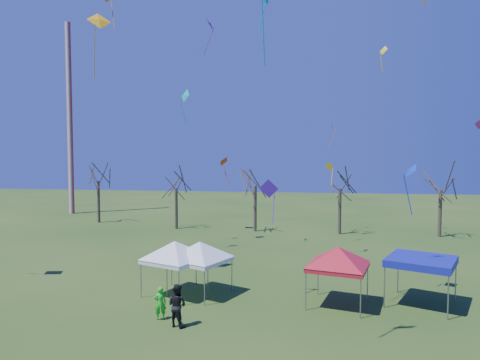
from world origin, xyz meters
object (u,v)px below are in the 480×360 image
object	(u,v)px
tent_red	(338,251)
tent_blue	(421,262)
tree_2	(255,170)
tree_4	(441,173)
radio_mast	(70,119)
tent_white_west	(175,245)
person_dark	(177,305)
tree_0	(98,166)
tree_3	(340,172)
person_green	(160,303)
tent_white_mid	(200,245)
tree_1	(176,174)

from	to	relation	value
tent_red	tent_blue	distance (m)	4.39
tree_2	tree_4	xyz separation A→B (m)	(17.72, -0.38, -0.23)
radio_mast	tent_white_west	xyz separation A→B (m)	(23.42, -30.04, -9.68)
tree_4	radio_mast	bearing A→B (deg)	167.01
radio_mast	tent_blue	bearing A→B (deg)	-39.10
radio_mast	tree_4	world-z (taller)	radio_mast
radio_mast	tree_4	size ratio (longest dim) A/B	3.17
radio_mast	person_dark	distance (m)	43.82
tent_red	tree_0	bearing A→B (deg)	136.50
tree_3	tent_blue	distance (m)	20.25
tree_2	person_green	bearing A→B (deg)	-94.43
person_dark	tent_white_mid	bearing A→B (deg)	-68.24
tree_0	tree_2	bearing A→B (deg)	-9.24
tree_2	tree_4	distance (m)	17.73
tent_white_mid	person_dark	world-z (taller)	tent_white_mid
radio_mast	tree_4	xyz separation A→B (m)	(43.36, -10.00, -6.44)
tent_white_west	tent_red	xyz separation A→B (m)	(8.82, -0.39, 0.05)
tree_0	tent_white_mid	xyz separation A→B (m)	(17.62, -23.13, -3.71)
tree_3	tent_blue	xyz separation A→B (m)	(2.50, -19.73, -3.80)
tree_4	tent_blue	distance (m)	21.18
radio_mast	person_green	distance (m)	42.78
radio_mast	tree_1	xyz separation A→B (m)	(17.23, -9.35, -6.71)
tree_2	person_dark	size ratio (longest dim) A/B	4.21
tree_2	tree_0	bearing A→B (deg)	170.76
tent_white_mid	tree_3	bearing A→B (deg)	64.92
tree_4	tent_red	xyz separation A→B (m)	(-11.11, -20.43, -3.18)
tree_0	tree_3	bearing A→B (deg)	-7.08
tree_4	tent_blue	bearing A→B (deg)	-109.12
tree_4	tent_white_mid	size ratio (longest dim) A/B	2.16
person_dark	tree_3	bearing A→B (deg)	-89.44
person_dark	tent_white_west	bearing A→B (deg)	-50.43
radio_mast	tree_1	world-z (taller)	radio_mast
tree_1	tent_white_west	world-z (taller)	tree_1
tree_2	tree_3	distance (m)	8.41
tree_3	tent_white_mid	distance (m)	22.10
tree_2	tent_white_west	world-z (taller)	tree_2
person_dark	tree_0	bearing A→B (deg)	-36.04
tree_4	tent_white_west	distance (m)	28.45
tree_1	tree_0	bearing A→B (deg)	164.82
tent_red	tent_white_west	bearing A→B (deg)	177.45
radio_mast	tree_4	bearing A→B (deg)	-12.99
tree_1	tree_3	size ratio (longest dim) A/B	0.95
tree_2	tent_white_mid	distance (m)	20.45
tree_4	tent_red	distance (m)	23.47
tree_1	tree_4	xyz separation A→B (m)	(26.12, -0.65, 0.27)
tent_red	person_dark	size ratio (longest dim) A/B	2.01
tree_3	person_green	xyz separation A→B (m)	(-10.25, -23.63, -5.29)
tree_3	tree_4	distance (m)	9.32
radio_mast	person_dark	xyz separation A→B (m)	(24.80, -34.23, -11.53)
radio_mast	tent_red	distance (m)	45.37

